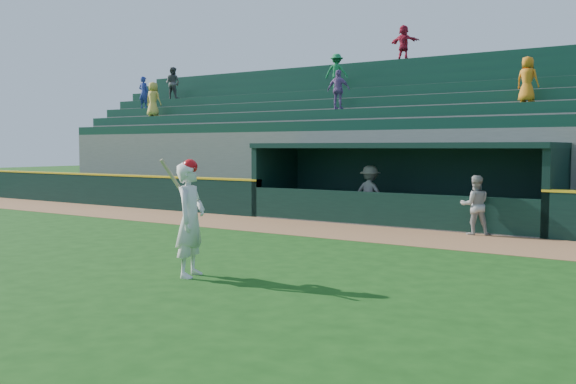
% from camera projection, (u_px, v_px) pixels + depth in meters
% --- Properties ---
extents(ground, '(120.00, 120.00, 0.00)m').
position_uv_depth(ground, '(246.00, 258.00, 13.51)').
color(ground, '#154110').
rests_on(ground, ground).
extents(warning_track, '(40.00, 3.00, 0.01)m').
position_uv_depth(warning_track, '(355.00, 232.00, 17.56)').
color(warning_track, '#94613B').
rests_on(warning_track, ground).
extents(field_wall_left, '(15.50, 0.30, 1.20)m').
position_uv_depth(field_wall_left, '(104.00, 190.00, 25.71)').
color(field_wall_left, black).
rests_on(field_wall_left, ground).
extents(wall_stripe_left, '(15.50, 0.32, 0.06)m').
position_uv_depth(wall_stripe_left, '(104.00, 175.00, 25.67)').
color(wall_stripe_left, yellow).
rests_on(wall_stripe_left, field_wall_left).
extents(dugout_player_front, '(0.96, 0.89, 1.59)m').
position_uv_depth(dugout_player_front, '(475.00, 205.00, 17.01)').
color(dugout_player_front, '#A5A5A0').
rests_on(dugout_player_front, ground).
extents(dugout_player_inside, '(1.19, 0.75, 1.75)m').
position_uv_depth(dugout_player_inside, '(370.00, 193.00, 20.23)').
color(dugout_player_inside, gray).
rests_on(dugout_player_inside, ground).
extents(dugout, '(9.40, 2.80, 2.46)m').
position_uv_depth(dugout, '(402.00, 178.00, 20.03)').
color(dugout, '#62625D').
rests_on(dugout, ground).
extents(stands, '(34.50, 6.25, 7.46)m').
position_uv_depth(stands, '(453.00, 145.00, 23.75)').
color(stands, slate).
rests_on(stands, ground).
extents(batter_at_plate, '(0.70, 0.88, 2.14)m').
position_uv_depth(batter_at_plate, '(190.00, 218.00, 11.50)').
color(batter_at_plate, silver).
rests_on(batter_at_plate, ground).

